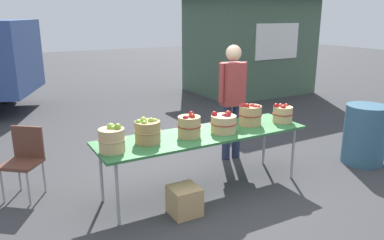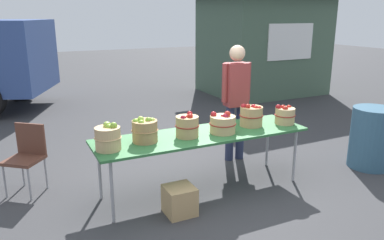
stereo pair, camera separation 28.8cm
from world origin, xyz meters
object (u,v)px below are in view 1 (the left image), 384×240
apple_basket_red_0 (189,126)px  folding_chair (24,156)px  market_table (204,136)px  trash_barrel (365,134)px  apple_basket_green_0 (112,139)px  apple_basket_red_3 (283,113)px  apple_basket_red_2 (250,115)px  apple_basket_red_1 (224,123)px  vendor_adult (232,94)px  produce_crate (184,201)px  apple_basket_green_1 (147,131)px

apple_basket_red_0 → folding_chair: apple_basket_red_0 is taller
market_table → trash_barrel: trash_barrel is taller
folding_chair → trash_barrel: (4.56, -1.31, -0.06)m
apple_basket_green_0 → apple_basket_red_3: 2.39m
apple_basket_red_2 → folding_chair: 2.89m
trash_barrel → apple_basket_red_1: bearing=172.3°
vendor_adult → market_table: bearing=42.9°
apple_basket_red_3 → apple_basket_red_1: bearing=179.8°
trash_barrel → produce_crate: (-3.08, -0.05, -0.28)m
apple_basket_green_0 → apple_basket_red_3: bearing=-0.2°
market_table → apple_basket_red_3: 1.22m
apple_basket_red_3 → produce_crate: (-1.71, -0.36, -0.71)m
apple_basket_red_0 → apple_basket_red_1: 0.47m
market_table → apple_basket_green_0: bearing=-176.7°
vendor_adult → folding_chair: (-2.92, 0.19, -0.52)m
apple_basket_red_1 → apple_basket_red_2: size_ratio=1.07×
apple_basket_red_0 → apple_basket_red_2: apple_basket_red_2 is taller
apple_basket_red_3 → vendor_adult: vendor_adult is taller
apple_basket_red_1 → vendor_adult: 1.07m
folding_chair → apple_basket_green_1: bearing=2.7°
produce_crate → apple_basket_red_2: bearing=20.8°
apple_basket_green_1 → vendor_adult: 1.82m
apple_basket_green_0 → folding_chair: apple_basket_green_0 is taller
market_table → apple_basket_red_2: 0.76m
produce_crate → folding_chair: bearing=137.4°
apple_basket_red_2 → apple_basket_red_3: (0.47, -0.11, -0.02)m
apple_basket_red_3 → apple_basket_red_2: bearing=167.1°
vendor_adult → apple_basket_green_0: bearing=25.5°
apple_basket_green_0 → vendor_adult: (2.12, 0.80, 0.14)m
apple_basket_red_3 → apple_basket_red_0: bearing=178.0°
apple_basket_red_1 → produce_crate: apple_basket_red_1 is taller
apple_basket_green_0 → apple_basket_green_1: 0.45m
apple_basket_red_0 → apple_basket_red_3: bearing=-2.0°
apple_basket_green_1 → apple_basket_red_3: size_ratio=1.11×
apple_basket_red_1 → market_table: bearing=163.6°
apple_basket_green_1 → apple_basket_red_0: size_ratio=1.03×
market_table → apple_basket_red_3: apple_basket_red_3 is taller
apple_basket_red_0 → apple_basket_red_2: 0.96m
apple_basket_red_0 → vendor_adult: 1.38m
apple_basket_red_2 → vendor_adult: 0.74m
market_table → produce_crate: (-0.51, -0.44, -0.55)m
apple_basket_green_0 → produce_crate: (0.68, -0.37, -0.73)m
market_table → folding_chair: size_ratio=3.14×
market_table → apple_basket_red_0: apple_basket_red_0 is taller
apple_basket_green_0 → trash_barrel: bearing=-4.9°
market_table → apple_basket_green_0: apple_basket_green_0 is taller
apple_basket_green_1 → apple_basket_red_2: bearing=0.5°
market_table → apple_basket_red_2: apple_basket_red_2 is taller
apple_basket_red_3 → vendor_adult: 0.86m
vendor_adult → produce_crate: bearing=43.9°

